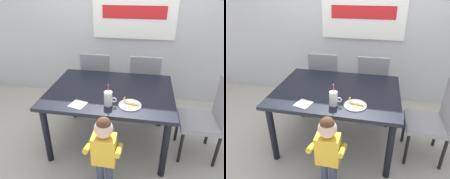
# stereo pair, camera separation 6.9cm
# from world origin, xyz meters

# --- Properties ---
(ground_plane) EXTENTS (24.00, 24.00, 0.00)m
(ground_plane) POSITION_xyz_m (0.00, 0.00, 0.00)
(ground_plane) COLOR #B7B2A8
(back_wall) EXTENTS (6.40, 0.17, 2.90)m
(back_wall) POSITION_xyz_m (0.00, 1.33, 1.45)
(back_wall) COLOR silver
(back_wall) RESTS_ON ground
(dining_table) EXTENTS (1.42, 1.06, 0.75)m
(dining_table) POSITION_xyz_m (0.00, 0.00, 0.66)
(dining_table) COLOR black
(dining_table) RESTS_ON ground
(dining_chair_left) EXTENTS (0.44, 0.44, 0.96)m
(dining_chair_left) POSITION_xyz_m (-0.33, 0.73, 0.54)
(dining_chair_left) COLOR gray
(dining_chair_left) RESTS_ON ground
(dining_chair_right) EXTENTS (0.44, 0.44, 0.96)m
(dining_chair_right) POSITION_xyz_m (0.38, 0.74, 0.54)
(dining_chair_right) COLOR gray
(dining_chair_right) RESTS_ON ground
(dining_chair_far) EXTENTS (0.44, 0.44, 0.96)m
(dining_chair_far) POSITION_xyz_m (1.11, -0.04, 0.54)
(dining_chair_far) COLOR gray
(dining_chair_far) RESTS_ON ground
(toddler_standing) EXTENTS (0.33, 0.24, 0.84)m
(toddler_standing) POSITION_xyz_m (0.06, -0.69, 0.53)
(toddler_standing) COLOR #3F4760
(toddler_standing) RESTS_ON ground
(milk_cup) EXTENTS (0.13, 0.08, 0.25)m
(milk_cup) POSITION_xyz_m (0.04, -0.34, 0.82)
(milk_cup) COLOR silver
(milk_cup) RESTS_ON dining_table
(snack_plate) EXTENTS (0.23, 0.23, 0.01)m
(snack_plate) POSITION_xyz_m (0.25, -0.31, 0.76)
(snack_plate) COLOR white
(snack_plate) RESTS_ON dining_table
(peeled_banana) EXTENTS (0.18, 0.13, 0.07)m
(peeled_banana) POSITION_xyz_m (0.27, -0.30, 0.78)
(peeled_banana) COLOR #F4EAC6
(peeled_banana) RESTS_ON snack_plate
(paper_napkin) EXTENTS (0.18, 0.18, 0.00)m
(paper_napkin) POSITION_xyz_m (-0.27, -0.38, 0.75)
(paper_napkin) COLOR white
(paper_napkin) RESTS_ON dining_table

